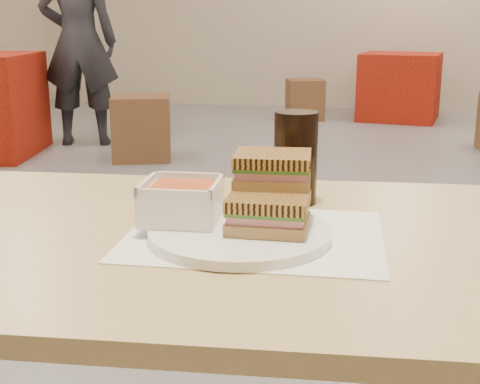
% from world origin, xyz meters
% --- Properties ---
extents(main_table, '(1.25, 0.80, 0.75)m').
position_xyz_m(main_table, '(-0.12, -2.00, 0.64)').
color(main_table, tan).
rests_on(main_table, ground).
extents(tray_liner, '(0.39, 0.31, 0.00)m').
position_xyz_m(tray_liner, '(0.03, -1.99, 0.75)').
color(tray_liner, white).
rests_on(tray_liner, main_table).
extents(plate, '(0.27, 0.27, 0.01)m').
position_xyz_m(plate, '(0.01, -2.01, 0.76)').
color(plate, white).
rests_on(plate, tray_liner).
extents(soup_bowl, '(0.12, 0.12, 0.06)m').
position_xyz_m(soup_bowl, '(-0.08, -1.98, 0.79)').
color(soup_bowl, white).
rests_on(soup_bowl, plate).
extents(panini_lower, '(0.12, 0.10, 0.05)m').
position_xyz_m(panini_lower, '(0.05, -2.01, 0.79)').
color(panini_lower, '#A48449').
rests_on(panini_lower, plate).
extents(panini_upper, '(0.12, 0.10, 0.05)m').
position_xyz_m(panini_upper, '(0.05, -1.94, 0.84)').
color(panini_upper, '#A48449').
rests_on(panini_upper, panini_lower).
extents(cola_glass, '(0.08, 0.08, 0.16)m').
position_xyz_m(cola_glass, '(0.07, -1.80, 0.83)').
color(cola_glass, black).
rests_on(cola_glass, main_table).
extents(bg_table_2, '(0.90, 0.90, 0.69)m').
position_xyz_m(bg_table_2, '(0.44, 4.25, 0.35)').
color(bg_table_2, maroon).
rests_on(bg_table_2, ground).
extents(bg_chair_0r, '(0.54, 0.54, 0.49)m').
position_xyz_m(bg_chair_0r, '(-1.55, 1.79, 0.24)').
color(bg_chair_0r, brown).
rests_on(bg_chair_0r, ground).
extents(bg_chair_2l, '(0.46, 0.46, 0.42)m').
position_xyz_m(bg_chair_2l, '(-0.54, 4.05, 0.21)').
color(bg_chair_2l, brown).
rests_on(bg_chair_2l, ground).
extents(patron_a, '(0.72, 0.57, 1.73)m').
position_xyz_m(patron_a, '(-2.25, 2.25, 0.87)').
color(patron_a, black).
rests_on(patron_a, ground).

